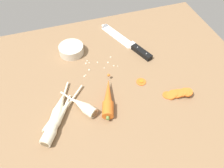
{
  "coord_description": "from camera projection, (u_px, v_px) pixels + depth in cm",
  "views": [
    {
      "loc": [
        -17.87,
        -57.23,
        71.28
      ],
      "look_at": [
        0.0,
        -2.0,
        1.5
      ],
      "focal_mm": 36.64,
      "sensor_mm": 36.0,
      "label": 1
    }
  ],
  "objects": [
    {
      "name": "ground_plane",
      "position": [
        111.0,
        86.0,
        0.95
      ],
      "size": [
        120.0,
        90.0,
        4.0
      ],
      "primitive_type": "cube",
      "color": "brown"
    },
    {
      "name": "chefs_knife",
      "position": [
        123.0,
        40.0,
        1.1
      ],
      "size": [
        16.3,
        33.39,
        4.18
      ],
      "color": "silver",
      "rests_on": "ground_plane"
    },
    {
      "name": "whole_carrot",
      "position": [
        108.0,
        99.0,
        0.85
      ],
      "size": [
        9.23,
        20.5,
        4.2
      ],
      "color": "#D6601E",
      "rests_on": "ground_plane"
    },
    {
      "name": "parsnip_front",
      "position": [
        59.0,
        116.0,
        0.81
      ],
      "size": [
        17.77,
        19.05,
        4.0
      ],
      "color": "beige",
      "rests_on": "ground_plane"
    },
    {
      "name": "parsnip_mid_left",
      "position": [
        54.0,
        126.0,
        0.78
      ],
      "size": [
        13.69,
        18.91,
        4.0
      ],
      "color": "beige",
      "rests_on": "ground_plane"
    },
    {
      "name": "parsnip_mid_right",
      "position": [
        59.0,
        107.0,
        0.83
      ],
      "size": [
        9.8,
        18.04,
        4.0
      ],
      "color": "beige",
      "rests_on": "ground_plane"
    },
    {
      "name": "parsnip_back",
      "position": [
        83.0,
        106.0,
        0.83
      ],
      "size": [
        11.64,
        15.48,
        4.0
      ],
      "color": "beige",
      "rests_on": "ground_plane"
    },
    {
      "name": "carrot_slice_stack",
      "position": [
        177.0,
        94.0,
        0.88
      ],
      "size": [
        10.95,
        6.09,
        3.68
      ],
      "color": "#D6601E",
      "rests_on": "ground_plane"
    },
    {
      "name": "carrot_slice_stray_near",
      "position": [
        141.0,
        82.0,
        0.93
      ],
      "size": [
        3.95,
        3.95,
        0.7
      ],
      "color": "#D6601E",
      "rests_on": "ground_plane"
    },
    {
      "name": "prep_bowl",
      "position": [
        71.0,
        49.0,
        1.03
      ],
      "size": [
        11.0,
        11.0,
        4.0
      ],
      "color": "beige",
      "rests_on": "ground_plane"
    },
    {
      "name": "mince_crumbs",
      "position": [
        96.0,
        65.0,
        0.99
      ],
      "size": [
        15.83,
        9.29,
        0.85
      ],
      "color": "beige",
      "rests_on": "ground_plane"
    }
  ]
}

